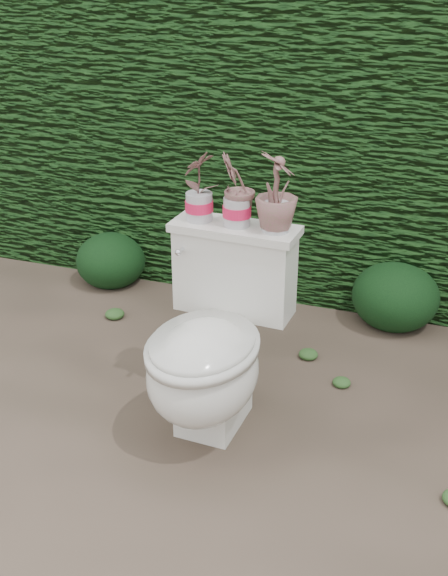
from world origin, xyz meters
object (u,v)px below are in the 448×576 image
(potted_plant_left, at_px, (199,187))
(potted_plant_right, at_px, (277,194))
(potted_plant_center, at_px, (237,192))
(toilet, at_px, (211,349))

(potted_plant_left, relative_size, potted_plant_right, 0.92)
(potted_plant_center, relative_size, potted_plant_right, 0.94)
(potted_plant_left, height_order, potted_plant_right, potted_plant_right)
(toilet, relative_size, potted_plant_left, 2.91)
(potted_plant_center, distance_m, potted_plant_right, 0.16)
(potted_plant_center, bearing_deg, toilet, 12.92)
(potted_plant_center, bearing_deg, potted_plant_left, -75.27)
(toilet, distance_m, potted_plant_right, 0.64)
(potted_plant_left, relative_size, potted_plant_center, 0.98)
(toilet, xyz_separation_m, potted_plant_center, (0.02, 0.24, 0.56))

